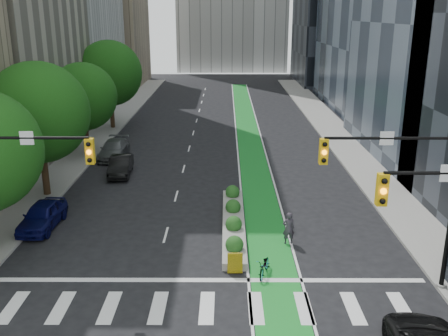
{
  "coord_description": "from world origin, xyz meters",
  "views": [
    {
      "loc": [
        0.77,
        -18.8,
        11.59
      ],
      "look_at": [
        0.67,
        8.64,
        3.0
      ],
      "focal_mm": 40.0,
      "sensor_mm": 36.0,
      "label": 1
    }
  ],
  "objects_px": {
    "parked_car_left_near": "(42,215)",
    "parked_car_left_far": "(114,149)",
    "median_planter": "(233,221)",
    "bicycle": "(264,266)",
    "parked_car_left_mid": "(121,166)",
    "cyclist": "(288,228)"
  },
  "relations": [
    {
      "from": "cyclist",
      "to": "parked_car_left_mid",
      "type": "bearing_deg",
      "value": -54.78
    },
    {
      "from": "median_planter",
      "to": "cyclist",
      "type": "xyz_separation_m",
      "value": [
        2.83,
        -2.06,
        0.5
      ]
    },
    {
      "from": "bicycle",
      "to": "parked_car_left_far",
      "type": "bearing_deg",
      "value": 135.92
    },
    {
      "from": "cyclist",
      "to": "parked_car_left_far",
      "type": "xyz_separation_m",
      "value": [
        -12.58,
        16.16,
        -0.16
      ]
    },
    {
      "from": "bicycle",
      "to": "parked_car_left_mid",
      "type": "height_order",
      "value": "parked_car_left_mid"
    },
    {
      "from": "cyclist",
      "to": "parked_car_left_near",
      "type": "distance_m",
      "value": 13.68
    },
    {
      "from": "parked_car_left_mid",
      "to": "parked_car_left_near",
      "type": "bearing_deg",
      "value": -108.57
    },
    {
      "from": "median_planter",
      "to": "parked_car_left_mid",
      "type": "bearing_deg",
      "value": 130.96
    },
    {
      "from": "bicycle",
      "to": "parked_car_left_near",
      "type": "relative_size",
      "value": 0.4
    },
    {
      "from": "cyclist",
      "to": "median_planter",
      "type": "bearing_deg",
      "value": -44.65
    },
    {
      "from": "bicycle",
      "to": "parked_car_left_near",
      "type": "bearing_deg",
      "value": 172.57
    },
    {
      "from": "bicycle",
      "to": "cyclist",
      "type": "height_order",
      "value": "cyclist"
    },
    {
      "from": "median_planter",
      "to": "parked_car_left_near",
      "type": "height_order",
      "value": "parked_car_left_near"
    },
    {
      "from": "parked_car_left_near",
      "to": "parked_car_left_far",
      "type": "distance_m",
      "value": 14.2
    },
    {
      "from": "bicycle",
      "to": "parked_car_left_far",
      "type": "relative_size",
      "value": 0.35
    },
    {
      "from": "median_planter",
      "to": "bicycle",
      "type": "relative_size",
      "value": 5.99
    },
    {
      "from": "parked_car_left_mid",
      "to": "median_planter",
      "type": "bearing_deg",
      "value": -53.19
    },
    {
      "from": "parked_car_left_near",
      "to": "parked_car_left_far",
      "type": "xyz_separation_m",
      "value": [
        0.95,
        14.17,
        -0.02
      ]
    },
    {
      "from": "median_planter",
      "to": "bicycle",
      "type": "xyz_separation_m",
      "value": [
        1.35,
        -5.34,
        0.08
      ]
    },
    {
      "from": "parked_car_left_far",
      "to": "bicycle",
      "type": "bearing_deg",
      "value": -60.71
    },
    {
      "from": "bicycle",
      "to": "cyclist",
      "type": "bearing_deg",
      "value": 81.86
    },
    {
      "from": "median_planter",
      "to": "parked_car_left_far",
      "type": "distance_m",
      "value": 17.14
    }
  ]
}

